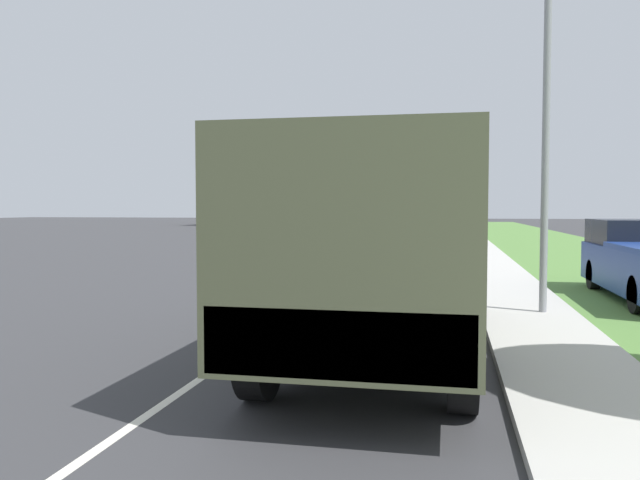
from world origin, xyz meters
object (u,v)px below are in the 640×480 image
(car_second_ahead, at_px, (426,232))
(lamp_post, at_px, (536,77))
(car_nearest_ahead, at_px, (407,246))
(military_truck, at_px, (381,241))

(car_second_ahead, bearing_deg, lamp_post, -83.10)
(car_nearest_ahead, height_order, lamp_post, lamp_post)
(lamp_post, bearing_deg, car_nearest_ahead, 107.50)
(military_truck, relative_size, car_nearest_ahead, 1.56)
(military_truck, distance_m, lamp_post, 5.27)
(car_second_ahead, bearing_deg, military_truck, -89.32)
(military_truck, bearing_deg, car_nearest_ahead, 92.04)
(car_nearest_ahead, distance_m, car_second_ahead, 13.98)
(car_second_ahead, bearing_deg, car_nearest_ahead, -90.58)
(military_truck, height_order, car_nearest_ahead, military_truck)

